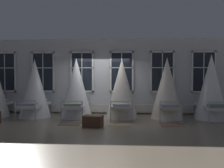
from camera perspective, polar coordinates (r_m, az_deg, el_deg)
The scene contains 12 objects.
ground at distance 9.88m, azimuth -3.17°, elevation -8.09°, with size 25.86×25.86×0.00m, color gray.
back_wall_with_windows at distance 11.05m, azimuth -2.39°, elevation 1.83°, with size 13.93×0.10×3.40m, color silver.
window_bank at distance 10.95m, azimuth -2.45°, elevation -1.26°, with size 10.12×0.10×2.75m.
cot_second at distance 10.57m, azimuth -17.79°, elevation -1.13°, with size 1.32×1.95×2.42m.
cot_third at distance 10.07m, azimuth -8.42°, elevation -1.10°, with size 1.32×1.96×2.46m.
cot_fourth at distance 9.86m, azimuth 2.33°, elevation -1.23°, with size 1.32×1.95×2.42m.
cot_fifth at distance 9.97m, azimuth 12.84°, elevation -1.13°, with size 1.32×1.94×2.46m.
cot_sixth at distance 10.37m, azimuth 22.37°, elevation -0.79°, with size 1.32×1.95×2.58m.
rug_third at distance 8.87m, azimuth -10.00°, elevation -9.25°, with size 0.80×0.56×0.01m, color brown.
rug_fourth at distance 8.63m, azimuth 1.94°, elevation -9.54°, with size 0.80×0.56×0.01m, color #8E7A5B.
rug_fifth at distance 8.77m, azimuth 14.02°, elevation -9.41°, with size 0.80×0.56×0.01m, color brown.
travel_trunk at distance 8.26m, azimuth -4.51°, elevation -8.74°, with size 0.64×0.40×0.39m, color #472D1E.
Camera 1 is at (1.14, -9.66, 1.73)m, focal length 38.67 mm.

